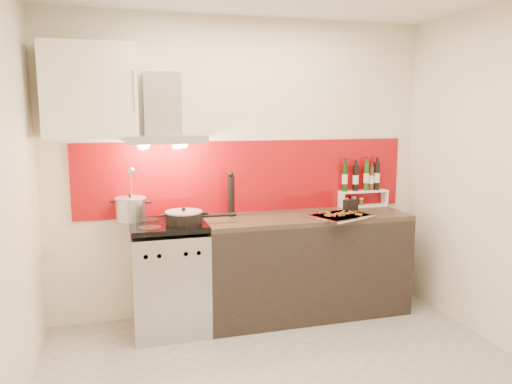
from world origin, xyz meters
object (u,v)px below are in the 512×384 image
object	(u,v)px
stock_pot	(131,209)
saute_pan	(185,217)
counter	(305,265)
pepper_mill	(231,195)
baking_tray	(341,216)
range_stove	(169,278)

from	to	relation	value
stock_pot	saute_pan	world-z (taller)	stock_pot
counter	pepper_mill	xyz separation A→B (m)	(-0.64, 0.13, 0.64)
pepper_mill	baking_tray	xyz separation A→B (m)	(0.89, -0.31, -0.17)
range_stove	counter	size ratio (longest dim) A/B	0.51
saute_pan	baking_tray	world-z (taller)	saute_pan
counter	stock_pot	distance (m)	1.59
range_stove	pepper_mill	xyz separation A→B (m)	(0.56, 0.14, 0.65)
pepper_mill	range_stove	bearing A→B (deg)	-165.94
counter	baking_tray	distance (m)	0.56
range_stove	stock_pot	xyz separation A→B (m)	(-0.28, 0.17, 0.56)
counter	saute_pan	bearing A→B (deg)	-174.95
range_stove	baking_tray	bearing A→B (deg)	-6.61
pepper_mill	baking_tray	distance (m)	0.96
baking_tray	range_stove	bearing A→B (deg)	173.39
pepper_mill	baking_tray	world-z (taller)	pepper_mill
counter	saute_pan	size ratio (longest dim) A/B	3.14
counter	pepper_mill	world-z (taller)	pepper_mill
stock_pot	saute_pan	size ratio (longest dim) A/B	0.45
range_stove	baking_tray	distance (m)	1.53
saute_pan	range_stove	bearing A→B (deg)	144.37
stock_pot	saute_pan	distance (m)	0.49
range_stove	baking_tray	size ratio (longest dim) A/B	1.54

